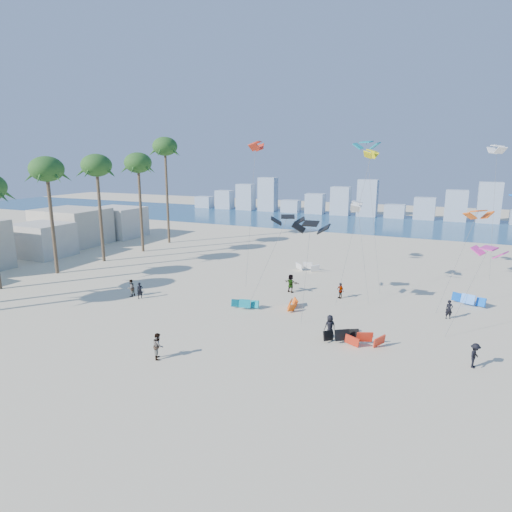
% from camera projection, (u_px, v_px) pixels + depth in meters
% --- Properties ---
extents(ground, '(220.00, 220.00, 0.00)m').
position_uv_depth(ground, '(112.00, 371.00, 27.82)').
color(ground, beige).
rests_on(ground, ground).
extents(ocean, '(220.00, 220.00, 0.00)m').
position_uv_depth(ocean, '(351.00, 222.00, 91.82)').
color(ocean, navy).
rests_on(ocean, ground).
extents(kitesurfer_near, '(0.66, 0.69, 1.60)m').
position_uv_depth(kitesurfer_near, '(140.00, 291.00, 41.79)').
color(kitesurfer_near, black).
rests_on(kitesurfer_near, ground).
extents(kitesurfer_mid, '(1.07, 1.12, 1.81)m').
position_uv_depth(kitesurfer_mid, '(158.00, 346.00, 29.34)').
color(kitesurfer_mid, gray).
rests_on(kitesurfer_mid, ground).
extents(kitesurfers_far, '(31.04, 11.55, 1.87)m').
position_uv_depth(kitesurfers_far, '(310.00, 303.00, 38.01)').
color(kitesurfers_far, black).
rests_on(kitesurfers_far, ground).
extents(grounded_kites, '(21.51, 20.75, 0.96)m').
position_uv_depth(grounded_kites, '(344.00, 303.00, 39.21)').
color(grounded_kites, '#0C8394').
rests_on(grounded_kites, ground).
extents(flying_kites, '(28.03, 28.31, 15.53)m').
position_uv_depth(flying_kites, '(384.00, 181.00, 41.45)').
color(flying_kites, black).
rests_on(flying_kites, ground).
extents(palm_row, '(6.92, 44.80, 16.41)m').
position_uv_depth(palm_row, '(49.00, 169.00, 48.54)').
color(palm_row, brown).
rests_on(palm_row, ground).
extents(beachfront_buildings, '(11.50, 43.00, 6.00)m').
position_uv_depth(beachfront_buildings, '(26.00, 237.00, 59.19)').
color(beachfront_buildings, beige).
rests_on(beachfront_buildings, ground).
extents(distant_skyline, '(85.00, 3.00, 8.40)m').
position_uv_depth(distant_skyline, '(356.00, 202.00, 100.50)').
color(distant_skyline, '#9EADBF').
rests_on(distant_skyline, ground).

